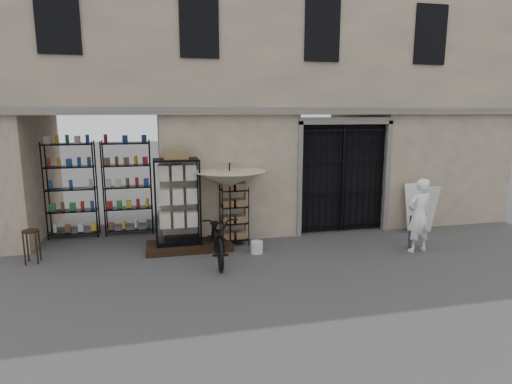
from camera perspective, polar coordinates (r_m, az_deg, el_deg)
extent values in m
plane|color=black|center=(9.47, 6.76, -9.40)|extent=(80.00, 80.00, 0.00)
cube|color=tan|center=(12.78, 0.85, 16.37)|extent=(14.00, 4.00, 9.00)
cube|color=black|center=(11.36, -20.21, 1.23)|extent=(3.00, 1.70, 3.00)
cube|color=black|center=(11.90, -20.09, 0.42)|extent=(2.70, 0.50, 2.50)
cube|color=black|center=(11.80, 11.15, 2.02)|extent=(2.50, 0.06, 3.00)
cube|color=black|center=(11.66, 11.47, 1.66)|extent=(0.05, 0.05, 2.80)
cube|color=black|center=(10.41, -8.87, -7.14)|extent=(2.00, 0.90, 0.15)
cube|color=black|center=(10.44, -10.25, -6.38)|extent=(1.16, 0.93, 0.11)
cube|color=silver|center=(9.92, -9.71, -1.58)|extent=(0.89, 0.34, 1.88)
cube|color=silver|center=(10.23, -10.41, -1.87)|extent=(0.95, 0.71, 1.57)
cube|color=olive|center=(10.04, -10.63, 4.69)|extent=(0.67, 0.59, 0.22)
cube|color=black|center=(10.53, -2.93, -3.12)|extent=(0.76, 0.65, 1.45)
cube|color=olive|center=(10.54, -2.93, -3.36)|extent=(0.64, 0.53, 1.09)
cylinder|color=black|center=(10.27, -3.49, -1.78)|extent=(0.04, 0.04, 2.05)
imported|color=tan|center=(10.13, -3.54, 2.34)|extent=(1.77, 1.80, 1.38)
cylinder|color=silver|center=(10.00, 0.11, -7.37)|extent=(0.31, 0.31, 0.28)
imported|color=black|center=(9.61, -5.08, -9.06)|extent=(0.76, 1.11, 2.06)
cylinder|color=black|center=(10.40, -27.87, -4.62)|extent=(0.39, 0.39, 0.04)
cube|color=black|center=(10.50, -27.70, -6.51)|extent=(0.30, 0.30, 0.72)
cylinder|color=#54555A|center=(10.85, 20.09, -5.09)|extent=(0.18, 0.18, 0.82)
imported|color=white|center=(10.85, 20.61, -7.39)|extent=(0.90, 1.81, 0.42)
cube|color=silver|center=(12.17, 21.66, -2.27)|extent=(0.63, 0.34, 1.29)
cube|color=silver|center=(12.48, 20.54, -1.89)|extent=(0.63, 0.34, 1.29)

